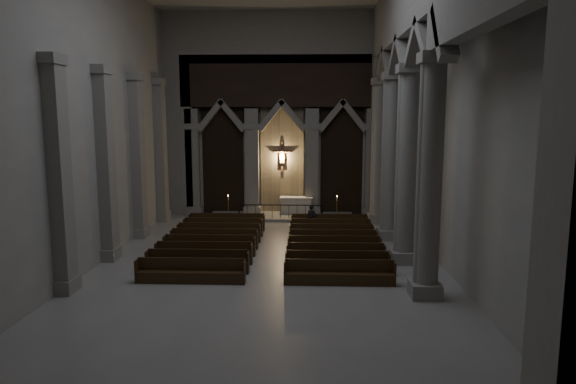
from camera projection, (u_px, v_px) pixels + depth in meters
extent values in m
plane|color=gray|center=(268.00, 272.00, 19.96)|extent=(24.00, 24.00, 0.00)
cube|color=#9F9D95|center=(282.00, 115.00, 30.91)|extent=(14.00, 0.10, 12.00)
cube|color=#9F9D95|center=(200.00, 121.00, 7.20)|extent=(14.00, 0.10, 12.00)
cube|color=#9F9D95|center=(81.00, 116.00, 19.31)|extent=(0.10, 24.00, 12.00)
cube|color=#9F9D95|center=(457.00, 116.00, 18.80)|extent=(0.10, 24.00, 12.00)
cube|color=gray|center=(193.00, 162.00, 31.04)|extent=(0.80, 0.50, 6.40)
cube|color=gray|center=(194.00, 210.00, 31.48)|extent=(1.05, 0.70, 0.50)
cube|color=gray|center=(192.00, 126.00, 30.71)|extent=(1.00, 0.65, 0.35)
cube|color=gray|center=(252.00, 162.00, 30.90)|extent=(0.80, 0.50, 6.40)
cube|color=gray|center=(253.00, 210.00, 31.35)|extent=(1.05, 0.70, 0.50)
cube|color=gray|center=(252.00, 126.00, 30.58)|extent=(1.00, 0.65, 0.35)
cube|color=gray|center=(312.00, 163.00, 30.77)|extent=(0.80, 0.50, 6.40)
cube|color=gray|center=(311.00, 211.00, 31.22)|extent=(1.05, 0.70, 0.50)
cube|color=gray|center=(312.00, 126.00, 30.45)|extent=(1.00, 0.65, 0.35)
cube|color=gray|center=(372.00, 163.00, 30.64)|extent=(0.80, 0.50, 6.40)
cube|color=gray|center=(371.00, 211.00, 31.08)|extent=(1.05, 0.70, 0.50)
cube|color=gray|center=(373.00, 127.00, 30.31)|extent=(1.00, 0.65, 0.35)
cube|color=black|center=(223.00, 157.00, 31.27)|extent=(2.60, 0.15, 7.00)
cube|color=#988262|center=(282.00, 157.00, 31.14)|extent=(2.60, 0.15, 7.00)
cube|color=black|center=(342.00, 157.00, 31.00)|extent=(2.60, 0.15, 7.00)
cube|color=black|center=(282.00, 81.00, 30.11)|extent=(12.00, 0.50, 3.00)
cube|color=gray|center=(179.00, 141.00, 30.87)|extent=(1.60, 0.50, 9.00)
cube|color=gray|center=(386.00, 141.00, 30.41)|extent=(1.60, 0.50, 9.00)
cube|color=gray|center=(282.00, 37.00, 29.74)|extent=(14.00, 0.50, 3.00)
plane|color=#F2BC6C|center=(282.00, 157.00, 31.11)|extent=(1.50, 0.00, 1.50)
cube|color=#54311D|center=(282.00, 157.00, 31.02)|extent=(0.13, 0.08, 1.80)
cube|color=#54311D|center=(282.00, 151.00, 30.97)|extent=(1.10, 0.08, 0.13)
cube|color=tan|center=(282.00, 158.00, 30.97)|extent=(0.26, 0.10, 0.60)
sphere|color=tan|center=(282.00, 151.00, 30.91)|extent=(0.17, 0.17, 0.17)
cylinder|color=tan|center=(278.00, 152.00, 30.92)|extent=(0.45, 0.08, 0.08)
cylinder|color=tan|center=(286.00, 152.00, 30.90)|extent=(0.45, 0.08, 0.08)
cube|color=gray|center=(377.00, 218.00, 29.10)|extent=(1.00, 1.00, 0.50)
cylinder|color=gray|center=(379.00, 152.00, 28.54)|extent=(0.70, 0.70, 7.50)
cube|color=gray|center=(381.00, 81.00, 27.96)|extent=(0.95, 0.95, 0.35)
cube|color=gray|center=(388.00, 234.00, 25.15)|extent=(1.00, 1.00, 0.50)
cylinder|color=gray|center=(390.00, 158.00, 24.59)|extent=(0.70, 0.70, 7.50)
cube|color=gray|center=(393.00, 76.00, 24.01)|extent=(0.95, 0.95, 0.35)
cube|color=gray|center=(403.00, 257.00, 21.20)|extent=(1.00, 1.00, 0.50)
cylinder|color=gray|center=(406.00, 166.00, 20.63)|extent=(0.70, 0.70, 7.50)
cube|color=gray|center=(409.00, 68.00, 20.05)|extent=(0.95, 0.95, 0.35)
cube|color=gray|center=(425.00, 289.00, 17.25)|extent=(1.00, 1.00, 0.50)
cylinder|color=gray|center=(429.00, 179.00, 16.68)|extent=(0.70, 0.70, 7.50)
cube|color=gray|center=(434.00, 57.00, 16.10)|extent=(0.95, 0.95, 0.35)
cube|color=gray|center=(375.00, 139.00, 30.32)|extent=(0.55, 1.20, 9.20)
cube|color=gray|center=(569.00, 213.00, 7.80)|extent=(0.55, 1.20, 9.20)
cube|color=gray|center=(163.00, 216.00, 29.55)|extent=(0.60, 1.00, 0.50)
cube|color=gray|center=(161.00, 151.00, 28.99)|extent=(0.50, 0.80, 7.50)
cube|color=gray|center=(158.00, 82.00, 28.41)|extent=(0.60, 1.00, 0.35)
cube|color=gray|center=(141.00, 232.00, 25.60)|extent=(0.60, 1.00, 0.50)
cube|color=gray|center=(138.00, 157.00, 25.04)|extent=(0.50, 0.80, 7.50)
cube|color=gray|center=(134.00, 77.00, 24.46)|extent=(0.60, 1.00, 0.35)
cube|color=gray|center=(111.00, 254.00, 21.65)|extent=(0.60, 1.00, 0.50)
cube|color=gray|center=(106.00, 165.00, 21.09)|extent=(0.50, 0.80, 7.50)
cube|color=gray|center=(101.00, 69.00, 20.50)|extent=(0.60, 1.00, 0.35)
cube|color=gray|center=(67.00, 285.00, 17.70)|extent=(0.60, 1.00, 0.50)
cube|color=gray|center=(60.00, 177.00, 17.13)|extent=(0.50, 0.80, 7.50)
cube|color=gray|center=(52.00, 59.00, 16.55)|extent=(0.60, 1.00, 0.35)
cube|color=gray|center=(281.00, 216.00, 30.42)|extent=(8.50, 2.60, 0.15)
cube|color=beige|center=(296.00, 205.00, 30.92)|extent=(1.80, 0.70, 0.95)
cube|color=white|center=(296.00, 197.00, 30.85)|extent=(1.95, 0.78, 0.04)
cube|color=black|center=(280.00, 205.00, 29.45)|extent=(4.79, 0.05, 0.05)
cube|color=black|center=(239.00, 212.00, 29.60)|extent=(0.09, 0.09, 0.96)
cube|color=black|center=(322.00, 213.00, 29.43)|extent=(0.09, 0.09, 0.96)
cylinder|color=black|center=(247.00, 213.00, 29.59)|extent=(0.02, 0.02, 0.88)
cylinder|color=black|center=(256.00, 213.00, 29.57)|extent=(0.02, 0.02, 0.88)
cylinder|color=black|center=(264.00, 213.00, 29.55)|extent=(0.02, 0.02, 0.88)
cylinder|color=black|center=(272.00, 213.00, 29.54)|extent=(0.02, 0.02, 0.88)
cylinder|color=black|center=(280.00, 213.00, 29.52)|extent=(0.02, 0.02, 0.88)
cylinder|color=black|center=(289.00, 213.00, 29.50)|extent=(0.02, 0.02, 0.88)
cylinder|color=black|center=(297.00, 213.00, 29.48)|extent=(0.02, 0.02, 0.88)
cylinder|color=black|center=(305.00, 213.00, 29.47)|extent=(0.02, 0.02, 0.88)
cylinder|color=black|center=(314.00, 213.00, 29.45)|extent=(0.02, 0.02, 0.88)
cylinder|color=#A98734|center=(229.00, 221.00, 29.39)|extent=(0.25, 0.25, 0.05)
cylinder|color=#A98734|center=(228.00, 210.00, 29.30)|extent=(0.04, 0.04, 1.22)
cylinder|color=#A98734|center=(228.00, 200.00, 29.20)|extent=(0.13, 0.13, 0.02)
cylinder|color=#F3E8CC|center=(228.00, 198.00, 29.19)|extent=(0.05, 0.05, 0.21)
sphere|color=#FFB659|center=(228.00, 196.00, 29.17)|extent=(0.05, 0.05, 0.05)
cylinder|color=#A98734|center=(337.00, 223.00, 28.69)|extent=(0.27, 0.27, 0.06)
cylinder|color=#A98734|center=(337.00, 212.00, 28.59)|extent=(0.04, 0.04, 1.29)
cylinder|color=#A98734|center=(337.00, 201.00, 28.49)|extent=(0.14, 0.14, 0.02)
cylinder|color=#F3E8CC|center=(337.00, 198.00, 28.47)|extent=(0.05, 0.05, 0.23)
sphere|color=#FFB659|center=(337.00, 196.00, 28.45)|extent=(0.05, 0.05, 0.05)
cube|color=black|center=(227.00, 226.00, 27.08)|extent=(3.94, 0.38, 0.42)
cube|color=black|center=(227.00, 217.00, 27.18)|extent=(3.94, 0.07, 0.47)
cube|color=black|center=(190.00, 222.00, 27.12)|extent=(0.06, 0.42, 0.84)
cube|color=black|center=(264.00, 223.00, 26.97)|extent=(0.06, 0.42, 0.84)
cube|color=black|center=(329.00, 227.00, 26.88)|extent=(3.94, 0.38, 0.42)
cube|color=black|center=(329.00, 218.00, 26.99)|extent=(3.94, 0.07, 0.47)
cube|color=black|center=(292.00, 223.00, 26.92)|extent=(0.06, 0.42, 0.84)
cube|color=black|center=(367.00, 224.00, 26.77)|extent=(0.06, 0.42, 0.84)
cube|color=black|center=(223.00, 232.00, 25.87)|extent=(3.94, 0.38, 0.42)
cube|color=black|center=(224.00, 222.00, 25.98)|extent=(3.94, 0.07, 0.47)
cube|color=black|center=(184.00, 227.00, 25.91)|extent=(0.06, 0.42, 0.84)
cube|color=black|center=(262.00, 228.00, 25.77)|extent=(0.06, 0.42, 0.84)
cube|color=black|center=(330.00, 233.00, 25.67)|extent=(3.94, 0.38, 0.42)
cube|color=black|center=(330.00, 223.00, 25.78)|extent=(3.94, 0.07, 0.47)
cube|color=black|center=(291.00, 228.00, 25.71)|extent=(0.06, 0.42, 0.84)
cube|color=black|center=(370.00, 229.00, 25.57)|extent=(0.06, 0.42, 0.84)
cube|color=black|center=(219.00, 237.00, 24.67)|extent=(3.94, 0.38, 0.42)
cube|color=black|center=(220.00, 228.00, 24.78)|extent=(3.94, 0.07, 0.47)
cube|color=black|center=(178.00, 233.00, 24.71)|extent=(0.06, 0.42, 0.84)
cube|color=black|center=(260.00, 233.00, 24.56)|extent=(0.06, 0.42, 0.84)
cube|color=black|center=(331.00, 238.00, 24.47)|extent=(3.94, 0.38, 0.42)
cube|color=black|center=(331.00, 228.00, 24.58)|extent=(3.94, 0.07, 0.47)
cube|color=black|center=(290.00, 234.00, 24.51)|extent=(0.06, 0.42, 0.84)
cube|color=black|center=(373.00, 234.00, 24.36)|extent=(0.06, 0.42, 0.84)
cube|color=black|center=(215.00, 244.00, 23.46)|extent=(3.94, 0.38, 0.42)
cube|color=black|center=(215.00, 233.00, 23.57)|extent=(3.94, 0.07, 0.47)
cube|color=black|center=(172.00, 239.00, 23.50)|extent=(0.06, 0.42, 0.84)
cube|color=black|center=(257.00, 240.00, 23.36)|extent=(0.06, 0.42, 0.84)
cube|color=black|center=(333.00, 245.00, 23.26)|extent=(3.94, 0.38, 0.42)
cube|color=black|center=(333.00, 234.00, 23.37)|extent=(3.94, 0.07, 0.47)
cube|color=black|center=(289.00, 240.00, 23.31)|extent=(0.06, 0.42, 0.84)
cube|color=black|center=(376.00, 241.00, 23.16)|extent=(0.06, 0.42, 0.84)
cube|color=black|center=(210.00, 251.00, 22.26)|extent=(3.94, 0.38, 0.42)
cube|color=black|center=(210.00, 240.00, 22.37)|extent=(3.94, 0.07, 0.47)
cube|color=black|center=(165.00, 246.00, 22.30)|extent=(0.06, 0.42, 0.84)
cube|color=black|center=(255.00, 246.00, 22.16)|extent=(0.06, 0.42, 0.84)
cube|color=black|center=(334.00, 252.00, 22.06)|extent=(3.94, 0.38, 0.42)
cube|color=black|center=(334.00, 241.00, 22.17)|extent=(3.94, 0.07, 0.47)
cube|color=black|center=(288.00, 247.00, 22.10)|extent=(0.06, 0.42, 0.84)
cube|color=black|center=(380.00, 248.00, 21.96)|extent=(0.06, 0.42, 0.84)
cube|color=black|center=(204.00, 259.00, 21.06)|extent=(3.94, 0.38, 0.42)
cube|color=black|center=(205.00, 247.00, 21.16)|extent=(3.94, 0.07, 0.47)
cube|color=black|center=(156.00, 253.00, 21.10)|extent=(0.06, 0.42, 0.84)
cube|color=black|center=(252.00, 254.00, 20.95)|extent=(0.06, 0.42, 0.84)
cube|color=black|center=(336.00, 260.00, 20.86)|extent=(3.94, 0.38, 0.42)
cube|color=black|center=(336.00, 248.00, 20.97)|extent=(3.94, 0.07, 0.47)
cube|color=black|center=(287.00, 254.00, 20.90)|extent=(0.06, 0.42, 0.84)
cube|color=black|center=(384.00, 255.00, 20.75)|extent=(0.06, 0.42, 0.84)
cube|color=black|center=(198.00, 267.00, 19.85)|extent=(3.94, 0.38, 0.42)
cube|color=black|center=(198.00, 255.00, 19.96)|extent=(3.94, 0.07, 0.47)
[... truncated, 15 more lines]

